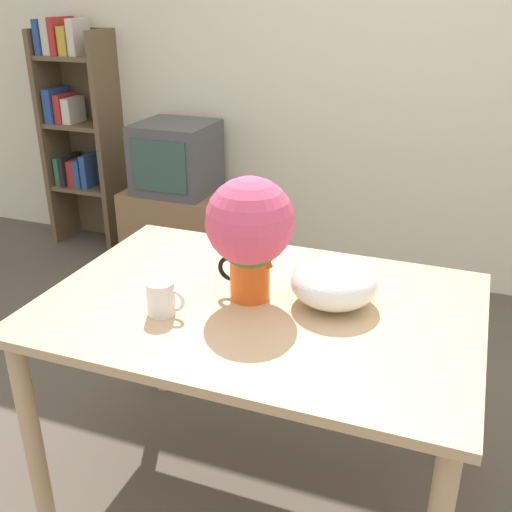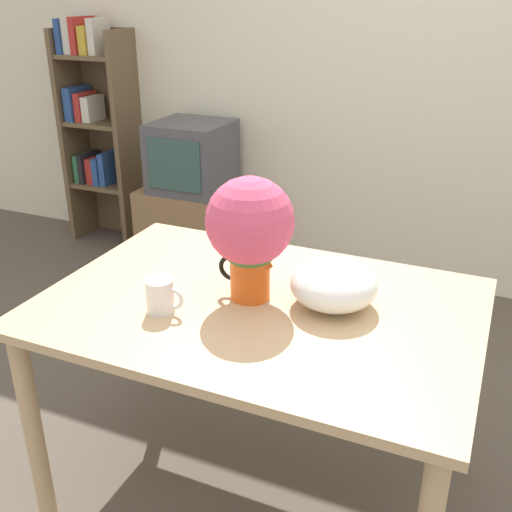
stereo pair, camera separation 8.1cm
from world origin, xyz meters
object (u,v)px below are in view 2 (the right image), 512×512
flower_vase (250,230)px  tv_set (192,157)px  white_bowl (334,285)px  coffee_mug (161,296)px

flower_vase → tv_set: size_ratio=0.87×
flower_vase → white_bowl: flower_vase is taller
white_bowl → tv_set: 2.07m
white_bowl → flower_vase: bearing=-168.9°
coffee_mug → tv_set: 2.01m
tv_set → flower_vase: bearing=-55.5°
white_bowl → tv_set: tv_set is taller
white_bowl → tv_set: size_ratio=0.59×
coffee_mug → white_bowl: bearing=27.7°
flower_vase → coffee_mug: 0.33m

